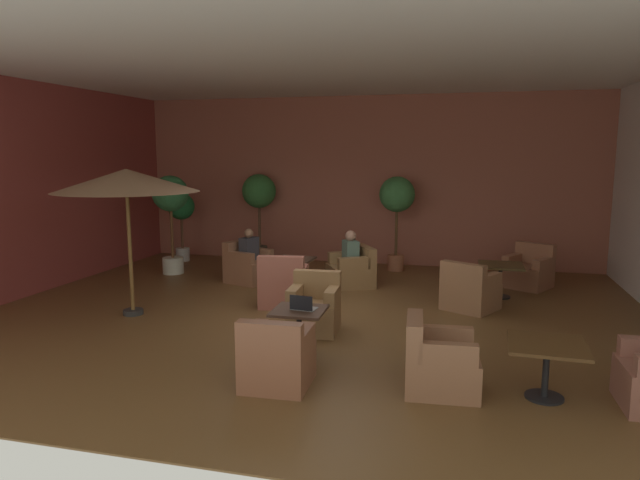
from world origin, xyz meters
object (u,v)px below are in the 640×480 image
(potted_tree_mid_left, at_px, (397,201))
(armchair_front_right_south, at_px, (248,267))
(cafe_table_rear_right, at_px, (501,271))
(iced_drink_cup, at_px, (306,306))
(patron_by_window, at_px, (249,247))
(open_laptop, at_px, (303,306))
(potted_tree_mid_right, at_px, (171,203))
(armchair_mid_center_north, at_px, (438,364))
(armchair_front_left_north, at_px, (277,359))
(potted_tree_left_corner, at_px, (259,197))
(armchair_front_right_north, at_px, (284,287))
(patron_blue_shirt, at_px, (351,250))
(armchair_rear_right_east, at_px, (528,271))
(armchair_rear_right_north, at_px, (470,291))
(armchair_front_left_east, at_px, (314,309))
(patio_umbrella_tall_red, at_px, (126,181))
(cafe_table_mid_center, at_px, (547,355))
(armchair_front_right_east, at_px, (352,271))
(cafe_table_front_left, at_px, (299,319))
(cafe_table_front_right, at_px, (294,266))
(potted_tree_right_corner, at_px, (181,212))

(potted_tree_mid_left, bearing_deg, armchair_front_right_south, -145.49)
(cafe_table_rear_right, xyz_separation_m, iced_drink_cup, (-2.60, -3.75, 0.18))
(patron_by_window, distance_m, iced_drink_cup, 4.38)
(patron_by_window, bearing_deg, open_laptop, -59.58)
(potted_tree_mid_right, bearing_deg, armchair_mid_center_north, -39.55)
(armchair_front_left_north, relative_size, potted_tree_left_corner, 0.39)
(armchair_front_right_north, relative_size, patron_blue_shirt, 1.31)
(armchair_rear_right_east, relative_size, potted_tree_mid_left, 0.50)
(potted_tree_mid_left, xyz_separation_m, patron_blue_shirt, (-0.68, -1.73, -0.84))
(potted_tree_left_corner, distance_m, potted_tree_mid_right, 2.22)
(armchair_rear_right_north, xyz_separation_m, potted_tree_left_corner, (-4.88, 3.16, 1.25))
(armchair_rear_right_east, distance_m, iced_drink_cup, 5.70)
(armchair_front_left_east, xyz_separation_m, cafe_table_rear_right, (2.75, 2.72, 0.16))
(armchair_mid_center_north, height_order, patio_umbrella_tall_red, patio_umbrella_tall_red)
(cafe_table_mid_center, bearing_deg, armchair_front_right_east, 123.20)
(patron_blue_shirt, bearing_deg, armchair_front_left_north, -88.25)
(armchair_front_right_south, bearing_deg, armchair_mid_center_north, -48.28)
(cafe_table_front_left, bearing_deg, armchair_front_left_north, -87.72)
(cafe_table_rear_right, relative_size, armchair_rear_right_north, 0.75)
(patron_blue_shirt, bearing_deg, armchair_mid_center_north, -67.65)
(armchair_mid_center_north, distance_m, patron_by_window, 5.97)
(potted_tree_mid_left, height_order, open_laptop, potted_tree_mid_left)
(patron_blue_shirt, distance_m, patron_by_window, 2.05)
(patron_by_window, height_order, iced_drink_cup, patron_by_window)
(armchair_front_right_south, xyz_separation_m, armchair_mid_center_north, (3.98, -4.47, -0.01))
(armchair_rear_right_east, distance_m, patron_blue_shirt, 3.49)
(armchair_rear_right_east, bearing_deg, armchair_mid_center_north, -105.24)
(patron_by_window, bearing_deg, cafe_table_front_left, -60.15)
(patron_by_window, bearing_deg, iced_drink_cup, -59.19)
(armchair_front_left_east, relative_size, potted_tree_mid_left, 0.41)
(cafe_table_front_right, relative_size, potted_tree_left_corner, 0.35)
(armchair_front_right_south, relative_size, open_laptop, 2.97)
(patron_by_window, distance_m, open_laptop, 4.36)
(armchair_front_left_east, relative_size, potted_tree_right_corner, 0.52)
(armchair_rear_right_east, bearing_deg, patio_umbrella_tall_red, -150.75)
(armchair_front_left_north, height_order, armchair_rear_right_east, armchair_rear_right_east)
(armchair_front_right_south, relative_size, cafe_table_rear_right, 1.28)
(cafe_table_front_right, bearing_deg, cafe_table_rear_right, 5.62)
(cafe_table_mid_center, relative_size, cafe_table_rear_right, 1.08)
(armchair_mid_center_north, height_order, potted_tree_left_corner, potted_tree_left_corner)
(armchair_front_right_north, bearing_deg, cafe_table_mid_center, -36.35)
(cafe_table_front_left, distance_m, potted_tree_left_corner, 6.60)
(potted_tree_left_corner, height_order, potted_tree_mid_right, potted_tree_mid_right)
(armchair_front_right_south, bearing_deg, armchair_front_left_north, -65.02)
(armchair_front_left_east, relative_size, armchair_front_right_north, 0.94)
(armchair_front_right_north, xyz_separation_m, armchair_rear_right_north, (3.08, 0.54, -0.03))
(armchair_front_left_north, xyz_separation_m, armchair_front_right_east, (-0.12, 4.97, -0.02))
(cafe_table_front_right, bearing_deg, patio_umbrella_tall_red, -132.29)
(cafe_table_front_right, distance_m, armchair_front_right_north, 1.18)
(armchair_front_right_south, distance_m, armchair_rear_right_east, 5.54)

